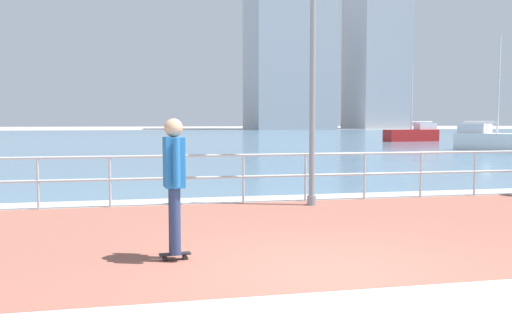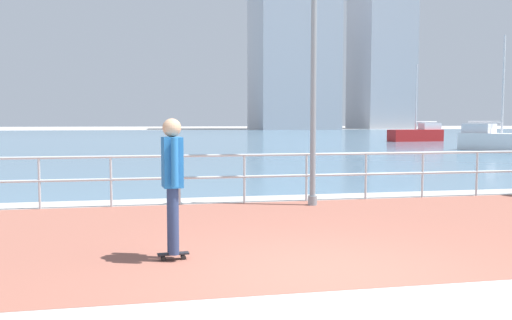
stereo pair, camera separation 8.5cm
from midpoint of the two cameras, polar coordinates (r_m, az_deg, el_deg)
ground at (r=45.88m, az=-8.67°, el=1.96°), size 220.00×220.00×0.00m
brick_paving at (r=8.74m, az=2.56°, el=-7.58°), size 28.00×6.13×0.01m
harbor_water at (r=56.43m, az=-9.15°, el=2.38°), size 180.00×88.00×0.00m
waterfront_railing at (r=11.60m, az=-1.04°, el=-0.97°), size 25.25×0.06×1.07m
lamppost at (r=11.32m, az=5.64°, el=11.34°), size 0.81×0.36×5.78m
skateboarder at (r=6.89m, az=-8.54°, el=-1.58°), size 0.41×0.56×1.82m
sailboat_white at (r=34.64m, az=24.45°, el=1.96°), size 3.44×4.93×6.70m
sailboat_gray at (r=47.81m, az=16.81°, el=2.67°), size 4.77×1.89×6.53m
tower_glass at (r=110.13m, az=3.92°, el=15.04°), size 15.29×16.35×46.54m
tower_concrete at (r=121.68m, az=13.17°, el=12.83°), size 10.38×14.16×42.02m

